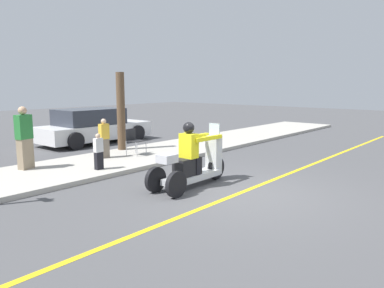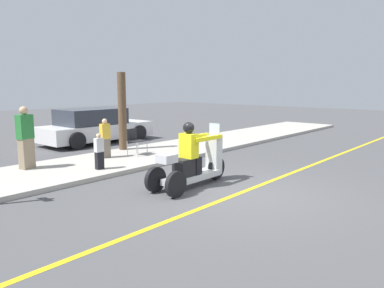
{
  "view_description": "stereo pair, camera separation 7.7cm",
  "coord_description": "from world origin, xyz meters",
  "px_view_note": "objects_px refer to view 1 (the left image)",
  "views": [
    {
      "loc": [
        -6.65,
        -4.28,
        2.33
      ],
      "look_at": [
        -0.28,
        1.14,
        0.99
      ],
      "focal_mm": 35.0,
      "sensor_mm": 36.0,
      "label": 1
    },
    {
      "loc": [
        -6.6,
        -4.34,
        2.33
      ],
      "look_at": [
        -0.28,
        1.14,
        0.99
      ],
      "focal_mm": 35.0,
      "sensor_mm": 36.0,
      "label": 2
    }
  ],
  "objects_px": {
    "spectator_mid_group": "(104,139)",
    "parked_car_lot_center": "(93,127)",
    "spectator_end_of_line": "(99,152)",
    "folding_chair_set_back": "(134,139)",
    "spectator_with_child": "(24,139)",
    "motorcycle_trike": "(192,163)",
    "tree_trunk": "(121,111)"
  },
  "relations": [
    {
      "from": "spectator_mid_group",
      "to": "parked_car_lot_center",
      "type": "height_order",
      "value": "parked_car_lot_center"
    },
    {
      "from": "spectator_end_of_line",
      "to": "parked_car_lot_center",
      "type": "xyz_separation_m",
      "value": [
        3.03,
        4.58,
        0.08
      ]
    },
    {
      "from": "folding_chair_set_back",
      "to": "spectator_end_of_line",
      "type": "bearing_deg",
      "value": -155.49
    },
    {
      "from": "spectator_mid_group",
      "to": "folding_chair_set_back",
      "type": "bearing_deg",
      "value": -16.12
    },
    {
      "from": "spectator_mid_group",
      "to": "spectator_with_child",
      "type": "distance_m",
      "value": 2.3
    },
    {
      "from": "folding_chair_set_back",
      "to": "parked_car_lot_center",
      "type": "relative_size",
      "value": 0.18
    },
    {
      "from": "spectator_end_of_line",
      "to": "spectator_with_child",
      "type": "bearing_deg",
      "value": 128.97
    },
    {
      "from": "motorcycle_trike",
      "to": "tree_trunk",
      "type": "relative_size",
      "value": 0.9
    },
    {
      "from": "motorcycle_trike",
      "to": "spectator_mid_group",
      "type": "distance_m",
      "value": 3.86
    },
    {
      "from": "spectator_mid_group",
      "to": "spectator_end_of_line",
      "type": "relative_size",
      "value": 1.25
    },
    {
      "from": "folding_chair_set_back",
      "to": "spectator_mid_group",
      "type": "bearing_deg",
      "value": 163.88
    },
    {
      "from": "spectator_mid_group",
      "to": "parked_car_lot_center",
      "type": "xyz_separation_m",
      "value": [
        1.98,
        3.41,
        -0.04
      ]
    },
    {
      "from": "motorcycle_trike",
      "to": "folding_chair_set_back",
      "type": "distance_m",
      "value": 3.8
    },
    {
      "from": "tree_trunk",
      "to": "folding_chair_set_back",
      "type": "bearing_deg",
      "value": -109.05
    },
    {
      "from": "folding_chair_set_back",
      "to": "tree_trunk",
      "type": "distance_m",
      "value": 1.36
    },
    {
      "from": "spectator_with_child",
      "to": "spectator_end_of_line",
      "type": "height_order",
      "value": "spectator_with_child"
    },
    {
      "from": "parked_car_lot_center",
      "to": "motorcycle_trike",
      "type": "bearing_deg",
      "value": -108.2
    },
    {
      "from": "spectator_mid_group",
      "to": "spectator_end_of_line",
      "type": "bearing_deg",
      "value": -131.91
    },
    {
      "from": "spectator_mid_group",
      "to": "spectator_with_child",
      "type": "height_order",
      "value": "spectator_with_child"
    },
    {
      "from": "spectator_mid_group",
      "to": "spectator_with_child",
      "type": "relative_size",
      "value": 0.72
    },
    {
      "from": "motorcycle_trike",
      "to": "tree_trunk",
      "type": "xyz_separation_m",
      "value": [
        1.68,
        4.6,
        0.89
      ]
    },
    {
      "from": "spectator_with_child",
      "to": "motorcycle_trike",
      "type": "bearing_deg",
      "value": -65.83
    },
    {
      "from": "parked_car_lot_center",
      "to": "tree_trunk",
      "type": "distance_m",
      "value": 2.84
    },
    {
      "from": "spectator_with_child",
      "to": "folding_chair_set_back",
      "type": "xyz_separation_m",
      "value": [
        3.2,
        -0.6,
        -0.29
      ]
    },
    {
      "from": "parked_car_lot_center",
      "to": "folding_chair_set_back",
      "type": "bearing_deg",
      "value": -106.02
    },
    {
      "from": "spectator_mid_group",
      "to": "tree_trunk",
      "type": "bearing_deg",
      "value": 30.8
    },
    {
      "from": "parked_car_lot_center",
      "to": "spectator_with_child",
      "type": "bearing_deg",
      "value": -144.14
    },
    {
      "from": "spectator_with_child",
      "to": "parked_car_lot_center",
      "type": "bearing_deg",
      "value": 35.86
    },
    {
      "from": "spectator_mid_group",
      "to": "tree_trunk",
      "type": "height_order",
      "value": "tree_trunk"
    },
    {
      "from": "spectator_end_of_line",
      "to": "tree_trunk",
      "type": "relative_size",
      "value": 0.36
    },
    {
      "from": "spectator_mid_group",
      "to": "parked_car_lot_center",
      "type": "relative_size",
      "value": 0.26
    },
    {
      "from": "spectator_mid_group",
      "to": "spectator_end_of_line",
      "type": "distance_m",
      "value": 1.58
    }
  ]
}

